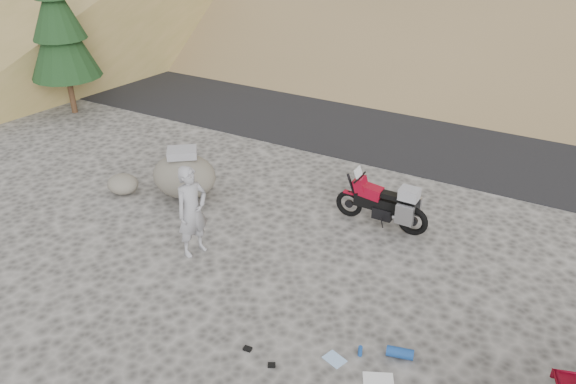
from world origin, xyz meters
name	(u,v)px	position (x,y,z in m)	size (l,w,h in m)	color
ground	(304,288)	(0.00, 0.00, 0.00)	(140.00, 140.00, 0.00)	#403E3B
road	(438,128)	(0.00, 9.00, 0.00)	(120.00, 7.00, 0.05)	black
conifer_verge	(58,24)	(-11.00, 4.50, 2.89)	(2.20, 2.20, 5.04)	#3C2816
motorcycle	(386,204)	(0.54, 2.81, 0.55)	(2.17, 0.63, 1.29)	black
man	(196,251)	(-2.51, -0.04, 0.00)	(0.71, 0.47, 1.95)	gray
boulder	(184,175)	(-4.22, 1.81, 0.53)	(2.01, 1.89, 1.21)	#615D53
small_rock	(123,184)	(-5.63, 1.14, 0.24)	(0.97, 0.92, 0.47)	#615D53
gear_white_cloth	(379,383)	(2.08, -1.49, 0.01)	(0.47, 0.42, 0.02)	white
gear_blue_mat	(400,353)	(2.17, -0.81, 0.09)	(0.17, 0.17, 0.43)	navy
gear_bottle	(360,351)	(1.60, -1.10, 0.10)	(0.07, 0.07, 0.19)	navy
gear_glove_a	(248,349)	(-0.06, -1.88, 0.02)	(0.14, 0.10, 0.04)	black
gear_glove_b	(272,365)	(0.47, -1.99, 0.02)	(0.12, 0.09, 0.04)	black
gear_blue_cloth	(335,359)	(1.28, -1.38, 0.01)	(0.34, 0.25, 0.01)	#97BDEA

